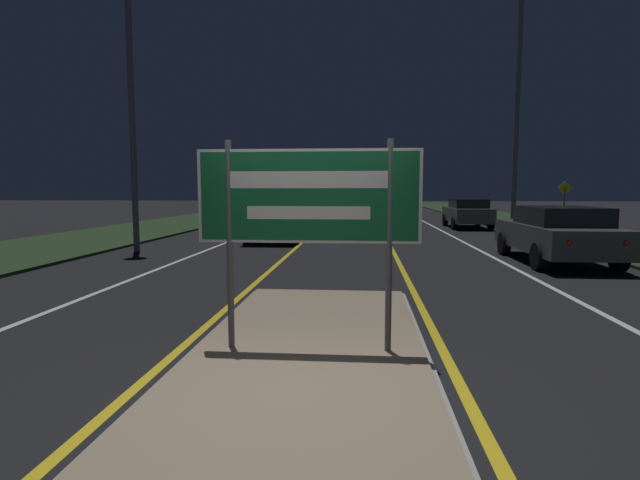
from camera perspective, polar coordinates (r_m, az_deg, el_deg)
ground_plane at (r=4.64m, az=-2.93°, el=-17.91°), size 160.00×160.00×0.00m
median_island at (r=5.71m, az=-1.30°, el=-12.83°), size 2.68×6.64×0.10m
verge_left at (r=26.29m, az=-17.73°, el=1.52°), size 5.00×100.00×0.08m
verge_right at (r=25.86m, az=25.01°, el=1.18°), size 5.00×100.00×0.08m
centre_line_yellow_left at (r=29.34m, az=0.71°, el=2.13°), size 0.12×70.00×0.01m
centre_line_yellow_right at (r=29.28m, az=6.69°, el=2.09°), size 0.12×70.00×0.01m
lane_line_white_left at (r=29.65m, az=-4.45°, el=2.15°), size 0.12×70.00×0.01m
lane_line_white_right at (r=29.49m, az=11.89°, el=2.03°), size 0.12×70.00×0.01m
edge_line_white_left at (r=30.28m, az=-10.06°, el=2.16°), size 0.10×70.00×0.01m
edge_line_white_right at (r=30.01m, az=17.59°, el=1.94°), size 0.10×70.00×0.01m
highway_sign at (r=5.41m, az=-1.35°, el=4.18°), size 2.43×0.07×2.30m
streetlight_left_near at (r=16.58m, az=-21.00°, el=20.92°), size 0.62×0.62×8.97m
streetlight_right_near at (r=20.87m, az=21.78°, el=17.86°), size 0.49×0.49×10.37m
car_receding_0 at (r=14.08m, az=25.43°, el=0.74°), size 1.99×4.63×1.44m
car_receding_1 at (r=25.41m, az=16.48°, el=3.02°), size 1.87×4.32×1.42m
car_approaching_0 at (r=18.69m, az=-4.84°, el=2.57°), size 1.89×4.82×1.57m
warning_sign at (r=23.63m, az=26.14°, el=4.01°), size 0.60×0.06×2.15m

